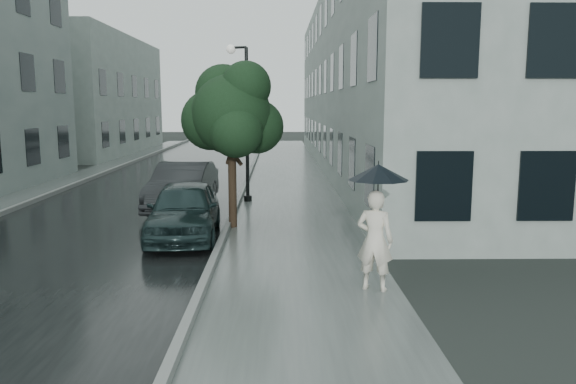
{
  "coord_description": "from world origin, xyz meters",
  "views": [
    {
      "loc": [
        -0.21,
        -10.22,
        3.3
      ],
      "look_at": [
        0.02,
        2.67,
        1.3
      ],
      "focal_mm": 35.0,
      "sensor_mm": 36.0,
      "label": 1
    }
  ],
  "objects_px": {
    "street_tree": "(232,113)",
    "car_near": "(184,210)",
    "pedestrian": "(375,240)",
    "lamp_post": "(243,113)",
    "car_far": "(183,186)"
  },
  "relations": [
    {
      "from": "car_near",
      "to": "car_far",
      "type": "height_order",
      "value": "car_far"
    },
    {
      "from": "street_tree",
      "to": "car_near",
      "type": "distance_m",
      "value": 2.92
    },
    {
      "from": "pedestrian",
      "to": "lamp_post",
      "type": "distance_m",
      "value": 10.21
    },
    {
      "from": "street_tree",
      "to": "lamp_post",
      "type": "distance_m",
      "value": 4.14
    },
    {
      "from": "street_tree",
      "to": "car_far",
      "type": "relative_size",
      "value": 0.98
    },
    {
      "from": "pedestrian",
      "to": "lamp_post",
      "type": "height_order",
      "value": "lamp_post"
    },
    {
      "from": "pedestrian",
      "to": "car_near",
      "type": "height_order",
      "value": "pedestrian"
    },
    {
      "from": "car_far",
      "to": "lamp_post",
      "type": "bearing_deg",
      "value": 43.01
    },
    {
      "from": "street_tree",
      "to": "car_near",
      "type": "height_order",
      "value": "street_tree"
    },
    {
      "from": "pedestrian",
      "to": "lamp_post",
      "type": "relative_size",
      "value": 0.34
    },
    {
      "from": "lamp_post",
      "to": "car_near",
      "type": "distance_m",
      "value": 6.03
    },
    {
      "from": "pedestrian",
      "to": "street_tree",
      "type": "relative_size",
      "value": 0.41
    },
    {
      "from": "car_near",
      "to": "street_tree",
      "type": "bearing_deg",
      "value": 46.12
    },
    {
      "from": "street_tree",
      "to": "car_far",
      "type": "distance_m",
      "value": 3.92
    },
    {
      "from": "pedestrian",
      "to": "car_far",
      "type": "xyz_separation_m",
      "value": [
        -4.75,
        8.0,
        -0.16
      ]
    }
  ]
}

